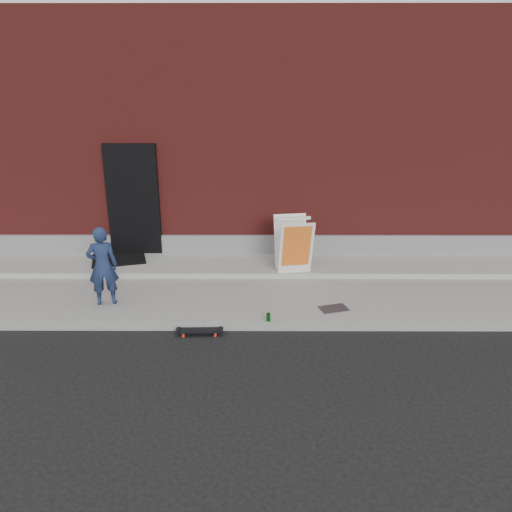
{
  "coord_description": "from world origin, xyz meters",
  "views": [
    {
      "loc": [
        -0.08,
        -6.93,
        3.69
      ],
      "look_at": [
        -0.1,
        0.8,
        0.96
      ],
      "focal_mm": 35.0,
      "sensor_mm": 36.0,
      "label": 1
    }
  ],
  "objects_px": {
    "child": "(103,266)",
    "pizza_sign": "(294,244)",
    "skateboard": "(200,331)",
    "soda_can": "(268,317)"
  },
  "relations": [
    {
      "from": "child",
      "to": "soda_can",
      "type": "xyz_separation_m",
      "value": [
        2.71,
        -0.64,
        -0.6
      ]
    },
    {
      "from": "child",
      "to": "pizza_sign",
      "type": "xyz_separation_m",
      "value": [
        3.22,
        1.28,
        -0.04
      ]
    },
    {
      "from": "soda_can",
      "to": "pizza_sign",
      "type": "bearing_deg",
      "value": 75.21
    },
    {
      "from": "child",
      "to": "pizza_sign",
      "type": "bearing_deg",
      "value": -171.34
    },
    {
      "from": "child",
      "to": "pizza_sign",
      "type": "relative_size",
      "value": 1.27
    },
    {
      "from": "skateboard",
      "to": "pizza_sign",
      "type": "relative_size",
      "value": 0.67
    },
    {
      "from": "child",
      "to": "soda_can",
      "type": "height_order",
      "value": "child"
    },
    {
      "from": "child",
      "to": "skateboard",
      "type": "relative_size",
      "value": 1.9
    },
    {
      "from": "skateboard",
      "to": "pizza_sign",
      "type": "xyz_separation_m",
      "value": [
        1.57,
        2.1,
        0.71
      ]
    },
    {
      "from": "pizza_sign",
      "to": "soda_can",
      "type": "distance_m",
      "value": 2.07
    }
  ]
}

